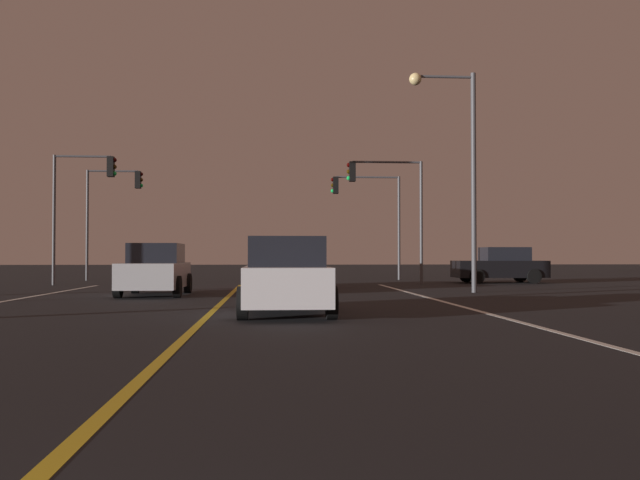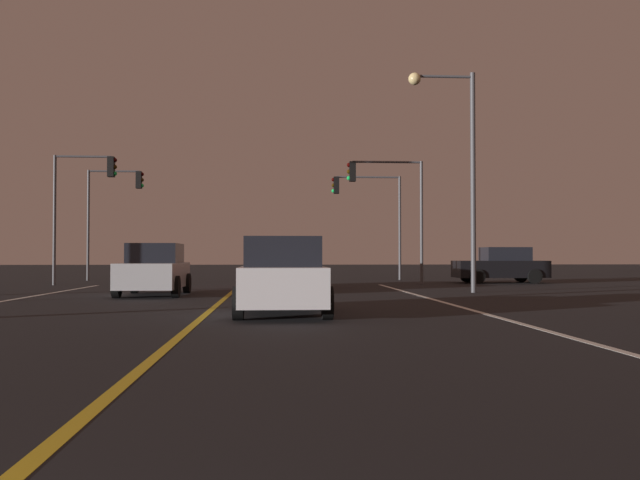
{
  "view_description": "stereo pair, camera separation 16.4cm",
  "coord_description": "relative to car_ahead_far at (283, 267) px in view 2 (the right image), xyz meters",
  "views": [
    {
      "loc": [
        1.36,
        -0.63,
        1.29
      ],
      "look_at": [
        3.47,
        29.21,
        1.98
      ],
      "focal_mm": 38.71,
      "sensor_mm": 36.0,
      "label": 1
    },
    {
      "loc": [
        1.53,
        -0.63,
        1.29
      ],
      "look_at": [
        3.47,
        29.21,
        1.98
      ],
      "focal_mm": 38.71,
      "sensor_mm": 36.0,
      "label": 2
    }
  ],
  "objects": [
    {
      "name": "street_lamp_right_near",
      "position": [
        6.09,
        -15.76,
        4.69
      ],
      "size": [
        2.58,
        0.44,
        8.75
      ],
      "rotation": [
        0.0,
        0.0,
        3.14
      ],
      "color": "#4C4C51",
      "rests_on": "ground"
    },
    {
      "name": "lane_edge_right",
      "position": [
        4.35,
        -15.27,
        -0.82
      ],
      "size": [
        0.16,
        35.94,
        0.01
      ],
      "primitive_type": "cube",
      "color": "silver",
      "rests_on": "ground"
    },
    {
      "name": "car_ahead_far",
      "position": [
        0.0,
        0.0,
        0.0
      ],
      "size": [
        2.02,
        4.3,
        1.7
      ],
      "rotation": [
        0.0,
        0.0,
        1.57
      ],
      "color": "black",
      "rests_on": "ground"
    },
    {
      "name": "car_lead_same_lane",
      "position": [
        -0.16,
        -12.63,
        0.0
      ],
      "size": [
        2.02,
        4.3,
        1.7
      ],
      "rotation": [
        0.0,
        0.0,
        1.57
      ],
      "color": "black",
      "rests_on": "ground"
    },
    {
      "name": "traffic_light_far_right",
      "position": [
        4.59,
        8.7,
        3.34
      ],
      "size": [
        3.75,
        0.36,
        5.56
      ],
      "rotation": [
        0.0,
        0.0,
        3.14
      ],
      "color": "#4C4C51",
      "rests_on": "ground"
    },
    {
      "name": "lane_center_divider",
      "position": [
        -1.85,
        -15.27,
        -0.82
      ],
      "size": [
        0.16,
        35.94,
        0.01
      ],
      "primitive_type": "cube",
      "color": "gold",
      "rests_on": "ground"
    },
    {
      "name": "traffic_light_far_left",
      "position": [
        -8.73,
        8.7,
        3.43
      ],
      "size": [
        2.92,
        0.36,
        5.77
      ],
      "color": "#4C4C51",
      "rests_on": "ground"
    },
    {
      "name": "traffic_light_near_left",
      "position": [
        -8.8,
        3.2,
        3.41
      ],
      "size": [
        2.77,
        0.36,
        5.75
      ],
      "color": "#4C4C51",
      "rests_on": "ground"
    },
    {
      "name": "traffic_light_near_right",
      "position": [
        4.73,
        3.2,
        3.36
      ],
      "size": [
        3.5,
        0.36,
        5.62
      ],
      "rotation": [
        0.0,
        0.0,
        3.14
      ],
      "color": "#4C4C51",
      "rests_on": "ground"
    },
    {
      "name": "street_lamp_right_far",
      "position": [
        6.09,
        -4.03,
        4.15
      ],
      "size": [
        2.39,
        0.44,
        7.78
      ],
      "rotation": [
        0.0,
        0.0,
        3.14
      ],
      "color": "#4C4C51",
      "rests_on": "ground"
    },
    {
      "name": "car_crossing_side",
      "position": [
        10.44,
        4.36,
        0.0
      ],
      "size": [
        4.3,
        2.02,
        1.7
      ],
      "rotation": [
        0.0,
        0.0,
        3.14
      ],
      "color": "black",
      "rests_on": "ground"
    },
    {
      "name": "car_oncoming",
      "position": [
        -4.27,
        -4.97,
        0.0
      ],
      "size": [
        2.02,
        4.3,
        1.7
      ],
      "rotation": [
        0.0,
        0.0,
        -1.57
      ],
      "color": "black",
      "rests_on": "ground"
    }
  ]
}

